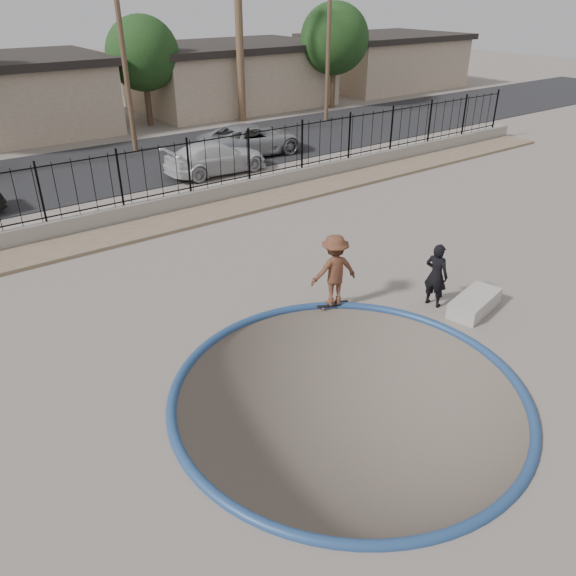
# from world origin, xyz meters

# --- Properties ---
(ground) EXTENTS (120.00, 120.00, 2.20)m
(ground) POSITION_xyz_m (0.00, 12.00, -1.10)
(ground) COLOR slate
(ground) RESTS_ON ground
(bowl_pit) EXTENTS (6.84, 6.84, 1.80)m
(bowl_pit) POSITION_xyz_m (0.00, -1.00, 0.00)
(bowl_pit) COLOR #4E443C
(bowl_pit) RESTS_ON ground
(coping_ring) EXTENTS (7.04, 7.04, 0.20)m
(coping_ring) POSITION_xyz_m (0.00, -1.00, 0.00)
(coping_ring) COLOR navy
(coping_ring) RESTS_ON ground
(rock_strip) EXTENTS (42.00, 1.60, 0.11)m
(rock_strip) POSITION_xyz_m (0.00, 9.20, 0.06)
(rock_strip) COLOR #90785E
(rock_strip) RESTS_ON ground
(retaining_wall) EXTENTS (42.00, 0.45, 0.60)m
(retaining_wall) POSITION_xyz_m (0.00, 10.30, 0.30)
(retaining_wall) COLOR gray
(retaining_wall) RESTS_ON ground
(fence) EXTENTS (40.00, 0.04, 1.80)m
(fence) POSITION_xyz_m (0.00, 10.30, 1.50)
(fence) COLOR black
(fence) RESTS_ON retaining_wall
(street) EXTENTS (90.00, 8.00, 0.04)m
(street) POSITION_xyz_m (0.00, 17.00, 0.02)
(street) COLOR black
(street) RESTS_ON ground
(house_center) EXTENTS (10.60, 8.60, 3.90)m
(house_center) POSITION_xyz_m (0.00, 26.50, 1.97)
(house_center) COLOR tan
(house_center) RESTS_ON ground
(house_east) EXTENTS (12.60, 8.60, 3.90)m
(house_east) POSITION_xyz_m (14.00, 26.50, 1.97)
(house_east) COLOR tan
(house_east) RESTS_ON ground
(house_east_far) EXTENTS (11.60, 8.60, 3.90)m
(house_east_far) POSITION_xyz_m (28.00, 26.50, 1.97)
(house_east_far) COLOR tan
(house_east_far) RESTS_ON ground
(utility_pole_mid) EXTENTS (1.70, 0.24, 9.50)m
(utility_pole_mid) POSITION_xyz_m (4.00, 19.00, 4.96)
(utility_pole_mid) COLOR #473323
(utility_pole_mid) RESTS_ON ground
(utility_pole_right) EXTENTS (1.70, 0.24, 9.00)m
(utility_pole_right) POSITION_xyz_m (16.00, 19.00, 4.70)
(utility_pole_right) COLOR #473323
(utility_pole_right) RESTS_ON ground
(street_tree_mid) EXTENTS (3.96, 3.96, 5.83)m
(street_tree_mid) POSITION_xyz_m (7.00, 24.00, 3.84)
(street_tree_mid) COLOR #473323
(street_tree_mid) RESTS_ON ground
(street_tree_right) EXTENTS (4.32, 4.32, 6.36)m
(street_tree_right) POSITION_xyz_m (19.00, 22.00, 4.19)
(street_tree_right) COLOR #473323
(street_tree_right) RESTS_ON ground
(skater) EXTENTS (1.30, 0.94, 1.81)m
(skater) POSITION_xyz_m (1.95, 1.78, 0.90)
(skater) COLOR brown
(skater) RESTS_ON ground
(skateboard) EXTENTS (0.85, 0.51, 0.07)m
(skateboard) POSITION_xyz_m (1.95, 1.78, 0.06)
(skateboard) COLOR black
(skateboard) RESTS_ON ground
(videographer) EXTENTS (0.51, 0.67, 1.64)m
(videographer) POSITION_xyz_m (4.03, 0.39, 0.82)
(videographer) COLOR black
(videographer) RESTS_ON ground
(concrete_ledge) EXTENTS (1.72, 1.04, 0.40)m
(concrete_ledge) POSITION_xyz_m (4.62, -0.41, 0.20)
(concrete_ledge) COLOR #AAA197
(concrete_ledge) RESTS_ON ground
(car_c) EXTENTS (4.46, 1.82, 1.29)m
(car_c) POSITION_xyz_m (5.31, 13.40, 0.68)
(car_c) COLOR silver
(car_c) RESTS_ON street
(car_d) EXTENTS (5.20, 2.62, 1.41)m
(car_d) POSITION_xyz_m (8.14, 15.00, 0.74)
(car_d) COLOR #9CA0A4
(car_d) RESTS_ON street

